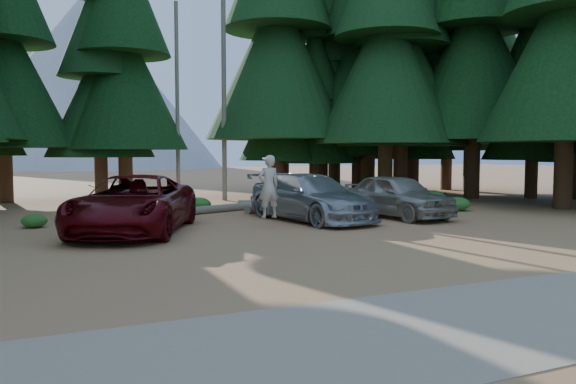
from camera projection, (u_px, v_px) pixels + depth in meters
The scene contains 20 objects.
ground at pixel (365, 243), 14.82m from camera, with size 160.00×160.00×0.00m, color #AF6F4A.
forest_belt_north at pixel (207, 200), 28.46m from camera, with size 36.00×7.00×22.00m, color black, non-canonical shape.
snag_front at pixel (224, 80), 27.91m from camera, with size 0.24×0.24×12.00m, color slate.
snag_back at pixel (177, 101), 28.53m from camera, with size 0.20×0.20×10.00m, color slate.
mountain_peak at pixel (68, 91), 93.09m from camera, with size 48.00×50.00×28.00m.
red_pickup at pixel (134, 204), 16.76m from camera, with size 2.87×6.22×1.73m, color #57070D.
silver_minivan_center at pixel (311, 197), 19.79m from camera, with size 2.30×5.66×1.64m, color #A9ABB1.
silver_minivan_right at pixel (397, 196), 20.73m from camera, with size 1.92×4.77×1.62m, color #A9A597.
frisbee_player at pixel (269, 186), 17.91m from camera, with size 0.77×0.54×2.01m.
log_left at pixel (230, 208), 22.95m from camera, with size 0.31×0.31×4.35m, color slate.
log_mid at pixel (279, 203), 25.21m from camera, with size 0.30×0.30×3.68m, color slate.
log_right at pixel (288, 205), 23.99m from camera, with size 0.34×0.34×5.31m, color slate.
shrub_far_left at pixel (128, 213), 19.18m from camera, with size 1.17×1.17×0.65m, color #275B1B.
shrub_left at pixel (125, 207), 21.83m from camera, with size 1.04×1.04×0.57m, color #275B1B.
shrub_center_left at pixel (198, 204), 22.92m from camera, with size 1.05×1.05×0.58m, color #275B1B.
shrub_center_right at pixel (336, 204), 23.82m from camera, with size 0.79×0.79×0.43m, color #275B1B.
shrub_right at pixel (306, 201), 24.87m from camera, with size 0.93×0.93×0.51m, color #275B1B.
shrub_far_right at pixel (433, 198), 25.83m from camera, with size 1.22×1.22×0.67m, color #275B1B.
shrub_edge_west at pixel (34, 221), 17.92m from camera, with size 0.79×0.79×0.43m, color #275B1B.
shrub_edge_east at pixel (457, 204), 23.17m from camera, with size 1.03×1.03×0.57m, color #275B1B.
Camera 1 is at (-7.91, -12.55, 2.39)m, focal length 35.00 mm.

